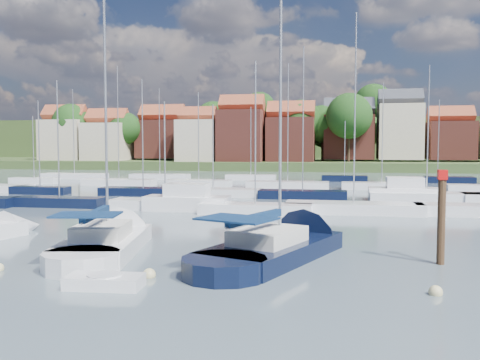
# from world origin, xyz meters

# --- Properties ---
(ground) EXTENTS (260.00, 260.00, 0.00)m
(ground) POSITION_xyz_m (0.00, 40.00, 0.00)
(ground) COLOR #414D58
(ground) RESTS_ON ground
(sailboat_centre) EXTENTS (5.60, 13.18, 17.30)m
(sailboat_centre) POSITION_xyz_m (-4.96, 4.41, 0.35)
(sailboat_centre) COLOR white
(sailboat_centre) RESTS_ON ground
(sailboat_navy) EXTENTS (8.34, 14.12, 18.92)m
(sailboat_navy) POSITION_xyz_m (4.71, 4.58, 0.34)
(sailboat_navy) COLOR black
(sailboat_navy) RESTS_ON ground
(tender) EXTENTS (3.00, 1.55, 0.63)m
(tender) POSITION_xyz_m (-1.76, -3.62, 0.24)
(tender) COLOR white
(tender) RESTS_ON ground
(timber_piling) EXTENTS (0.40, 0.40, 6.59)m
(timber_piling) POSITION_xyz_m (11.67, 2.96, 1.26)
(timber_piling) COLOR #4C331E
(timber_piling) RESTS_ON ground
(buoy_d) EXTENTS (0.55, 0.55, 0.55)m
(buoy_d) POSITION_xyz_m (-0.65, -1.75, 0.00)
(buoy_d) COLOR beige
(buoy_d) RESTS_ON ground
(buoy_e) EXTENTS (0.44, 0.44, 0.44)m
(buoy_e) POSITION_xyz_m (4.94, 7.58, 0.00)
(buoy_e) COLOR #D85914
(buoy_e) RESTS_ON ground
(buoy_f) EXTENTS (0.51, 0.51, 0.51)m
(buoy_f) POSITION_xyz_m (10.58, -2.31, 0.00)
(buoy_f) COLOR beige
(buoy_f) RESTS_ON ground
(marina_field) EXTENTS (79.62, 41.41, 15.93)m
(marina_field) POSITION_xyz_m (1.91, 35.15, 0.43)
(marina_field) COLOR white
(marina_field) RESTS_ON ground
(far_shore_town) EXTENTS (212.46, 90.00, 22.27)m
(far_shore_town) POSITION_xyz_m (2.23, 132.67, 4.61)
(far_shore_town) COLOR #3B5329
(far_shore_town) RESTS_ON ground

